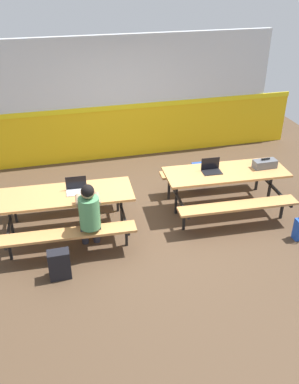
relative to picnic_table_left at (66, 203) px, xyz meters
The scene contains 10 objects.
ground_plane 1.48m from the picnic_table_left, ahead, with size 10.00×10.00×0.02m, color #4C3826.
accent_backdrop 3.12m from the picnic_table_left, 63.51° to the left, with size 8.00×0.14×2.60m.
picnic_table_left is the anchor object (origin of this frame).
picnic_table_right 2.72m from the picnic_table_left, ahead, with size 2.13×1.65×0.74m.
student_nearer 0.66m from the picnic_table_left, 62.24° to the right, with size 0.37×0.53×1.21m.
laptop_silver 0.28m from the picnic_table_left, ahead, with size 0.33×0.24×0.22m.
laptop_dark 2.48m from the picnic_table_left, ahead, with size 0.33×0.24×0.22m.
toolbox_grey 3.43m from the picnic_table_left, ahead, with size 0.40×0.18×0.18m.
backpack_dark 1.11m from the picnic_table_left, 101.22° to the right, with size 0.30×0.22×0.44m.
satchel_spare 2.86m from the picnic_table_left, 21.84° to the left, with size 0.30×0.22×0.44m.
Camera 1 is at (-1.46, -5.72, 3.93)m, focal length 38.60 mm.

